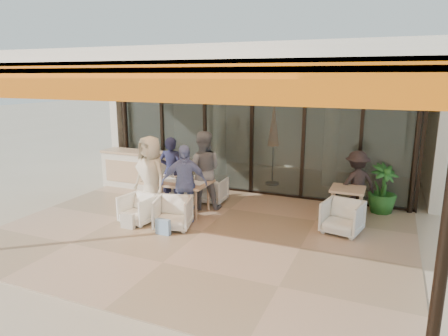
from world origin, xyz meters
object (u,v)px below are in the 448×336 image
at_px(chair_near_left, 139,208).
at_px(chair_near_right, 173,212).
at_px(chair_far_right, 212,189).
at_px(side_table, 348,193).
at_px(side_chair, 342,216).
at_px(dining_table, 178,183).
at_px(standing_woman, 356,183).
at_px(chair_far_left, 182,186).
at_px(host_counter, 135,169).
at_px(diner_navy, 171,171).
at_px(diner_cream, 151,177).
at_px(diner_periwinkle, 184,183).
at_px(potted_palm, 382,189).
at_px(diner_grey, 203,171).

bearing_deg(chair_near_left, chair_near_right, 8.87).
bearing_deg(chair_near_left, chair_far_right, 75.02).
relative_size(side_table, side_chair, 1.01).
bearing_deg(dining_table, standing_woman, 20.07).
bearing_deg(dining_table, chair_far_left, 113.70).
height_order(side_table, standing_woman, standing_woman).
bearing_deg(chair_far_right, host_counter, -12.20).
xyz_separation_m(diner_navy, side_table, (4.07, 0.44, -0.20)).
xyz_separation_m(diner_navy, diner_cream, (0.00, -0.90, 0.07)).
distance_m(diner_navy, side_chair, 4.10).
distance_m(chair_near_right, diner_periwinkle, 0.69).
bearing_deg(potted_palm, diner_navy, -164.86).
xyz_separation_m(chair_far_left, side_table, (4.07, -0.06, 0.32)).
bearing_deg(diner_navy, chair_far_left, -100.63).
bearing_deg(diner_navy, diner_grey, 169.37).
height_order(chair_far_right, diner_grey, diner_grey).
bearing_deg(chair_near_left, host_counter, 135.51).
bearing_deg(chair_far_right, potted_palm, -171.23).
xyz_separation_m(dining_table, diner_navy, (-0.41, 0.44, 0.15)).
xyz_separation_m(chair_far_right, potted_palm, (3.90, 0.78, 0.23)).
distance_m(diner_cream, side_table, 4.29).
height_order(diner_cream, side_table, diner_cream).
distance_m(side_chair, potted_palm, 1.74).
height_order(diner_navy, potted_palm, diner_navy).
bearing_deg(diner_cream, chair_far_left, 106.20).
bearing_deg(diner_periwinkle, potted_palm, 7.34).
distance_m(host_counter, diner_grey, 2.77).
xyz_separation_m(side_chair, standing_woman, (0.13, 1.25, 0.37)).
xyz_separation_m(chair_near_right, diner_cream, (-0.84, 0.50, 0.54)).
relative_size(side_table, standing_woman, 0.51).
bearing_deg(side_table, diner_cream, -161.78).
height_order(diner_navy, side_chair, diner_navy).
height_order(chair_far_left, diner_cream, diner_cream).
height_order(chair_far_left, chair_near_left, chair_near_left).
bearing_deg(chair_far_right, side_table, 176.32).
height_order(diner_grey, standing_woman, diner_grey).
xyz_separation_m(chair_near_right, standing_woman, (3.35, 2.34, 0.37)).
distance_m(host_counter, side_table, 5.83).
relative_size(dining_table, chair_far_right, 2.17).
distance_m(host_counter, potted_palm, 6.49).
bearing_deg(host_counter, standing_woman, -0.00).
xyz_separation_m(chair_far_right, standing_woman, (3.35, 0.44, 0.39)).
height_order(diner_grey, potted_palm, diner_grey).
bearing_deg(side_table, chair_near_left, -155.67).
bearing_deg(side_chair, chair_far_right, 177.52).
xyz_separation_m(chair_far_left, chair_far_right, (0.84, 0.00, 0.03)).
xyz_separation_m(chair_near_left, diner_grey, (0.84, 1.40, 0.58)).
bearing_deg(diner_periwinkle, diner_grey, 68.12).
relative_size(diner_grey, side_chair, 2.50).
bearing_deg(chair_far_left, side_table, 159.04).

